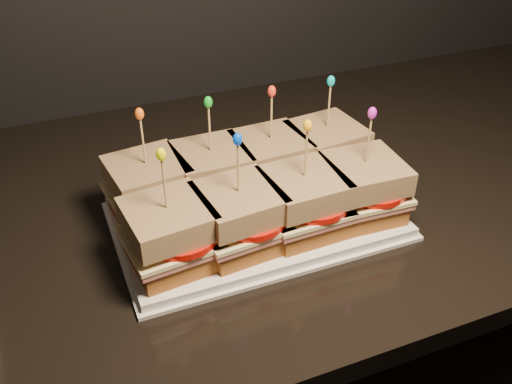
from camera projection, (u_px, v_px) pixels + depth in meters
name	position (u px, v px, depth m)	size (l,w,h in m)	color
cabinet	(262.00, 376.00, 1.21)	(2.25, 0.71, 0.91)	black
granite_slab	(264.00, 191.00, 0.94)	(2.29, 0.75, 0.03)	black
platter	(256.00, 218.00, 0.84)	(0.40, 0.24, 0.02)	white
platter_rim	(256.00, 221.00, 0.84)	(0.41, 0.26, 0.01)	white
sandwich_0_bread_bot	(151.00, 206.00, 0.82)	(0.10, 0.10, 0.03)	brown
sandwich_0_ham	(150.00, 195.00, 0.81)	(0.11, 0.11, 0.01)	#CA7269
sandwich_0_cheese	(149.00, 191.00, 0.81)	(0.11, 0.11, 0.01)	#FEECA4
sandwich_0_tomato	(158.00, 187.00, 0.80)	(0.10, 0.10, 0.01)	red
sandwich_0_bread_top	(147.00, 174.00, 0.79)	(0.10, 0.10, 0.03)	#522A13
sandwich_0_pick	(143.00, 144.00, 0.76)	(0.00, 0.00, 0.09)	tan
sandwich_0_frill	(139.00, 114.00, 0.74)	(0.01, 0.01, 0.02)	orange
sandwich_1_bread_bot	(213.00, 192.00, 0.85)	(0.10, 0.10, 0.03)	brown
sandwich_1_ham	(212.00, 182.00, 0.84)	(0.11, 0.11, 0.01)	#CA7269
sandwich_1_cheese	(212.00, 178.00, 0.84)	(0.11, 0.11, 0.01)	#FEECA4
sandwich_1_tomato	(221.00, 174.00, 0.83)	(0.10, 0.10, 0.01)	red
sandwich_1_bread_top	(211.00, 161.00, 0.82)	(0.10, 0.10, 0.03)	#522A13
sandwich_1_pick	(210.00, 132.00, 0.79)	(0.00, 0.00, 0.09)	tan
sandwich_1_frill	(208.00, 102.00, 0.77)	(0.01, 0.01, 0.02)	green
sandwich_2_bread_bot	(270.00, 179.00, 0.88)	(0.10, 0.10, 0.03)	brown
sandwich_2_ham	(271.00, 169.00, 0.87)	(0.11, 0.11, 0.01)	#CA7269
sandwich_2_cheese	(271.00, 165.00, 0.87)	(0.11, 0.11, 0.01)	#FEECA4
sandwich_2_tomato	(279.00, 161.00, 0.86)	(0.10, 0.10, 0.01)	red
sandwich_2_bread_top	(271.00, 148.00, 0.85)	(0.10, 0.10, 0.03)	#522A13
sandwich_2_pick	(271.00, 120.00, 0.82)	(0.00, 0.00, 0.09)	tan
sandwich_2_frill	(272.00, 91.00, 0.80)	(0.01, 0.01, 0.02)	red
sandwich_3_bread_bot	(324.00, 167.00, 0.91)	(0.10, 0.10, 0.03)	brown
sandwich_3_ham	(325.00, 157.00, 0.90)	(0.11, 0.11, 0.01)	#CA7269
sandwich_3_cheese	(325.00, 153.00, 0.90)	(0.11, 0.11, 0.01)	#FEECA4
sandwich_3_tomato	(334.00, 150.00, 0.89)	(0.10, 0.10, 0.01)	red
sandwich_3_bread_top	(327.00, 137.00, 0.88)	(0.10, 0.10, 0.03)	#522A13
sandwich_3_pick	(329.00, 109.00, 0.85)	(0.00, 0.00, 0.09)	tan
sandwich_3_frill	(331.00, 81.00, 0.83)	(0.01, 0.01, 0.02)	#04AEB7
sandwich_4_bread_bot	(172.00, 252.00, 0.74)	(0.10, 0.10, 0.03)	brown
sandwich_4_ham	(171.00, 242.00, 0.73)	(0.11, 0.11, 0.01)	#CA7269
sandwich_4_cheese	(170.00, 237.00, 0.72)	(0.11, 0.11, 0.01)	#FEECA4
sandwich_4_tomato	(180.00, 233.00, 0.72)	(0.10, 0.10, 0.01)	red
sandwich_4_bread_top	(168.00, 219.00, 0.71)	(0.10, 0.10, 0.03)	#522A13
sandwich_4_pick	(165.00, 187.00, 0.68)	(0.00, 0.00, 0.09)	tan
sandwich_4_frill	(161.00, 154.00, 0.65)	(0.01, 0.01, 0.02)	#E0EB02
sandwich_5_bread_bot	(240.00, 235.00, 0.77)	(0.10, 0.10, 0.03)	brown
sandwich_5_ham	(239.00, 225.00, 0.76)	(0.11, 0.11, 0.01)	#CA7269
sandwich_5_cheese	(239.00, 221.00, 0.75)	(0.11, 0.11, 0.01)	#FEECA4
sandwich_5_tomato	(249.00, 216.00, 0.75)	(0.10, 0.10, 0.01)	red
sandwich_5_bread_top	(239.00, 202.00, 0.73)	(0.10, 0.10, 0.03)	#522A13
sandwich_5_pick	(238.00, 171.00, 0.71)	(0.00, 0.00, 0.09)	tan
sandwich_5_frill	(238.00, 139.00, 0.68)	(0.01, 0.01, 0.02)	blue
sandwich_6_bread_bot	(302.00, 219.00, 0.79)	(0.10, 0.10, 0.03)	brown
sandwich_6_ham	(303.00, 209.00, 0.78)	(0.11, 0.11, 0.01)	#CA7269
sandwich_6_cheese	(303.00, 205.00, 0.78)	(0.11, 0.11, 0.01)	#FEECA4
sandwich_6_tomato	(313.00, 201.00, 0.78)	(0.10, 0.10, 0.01)	red
sandwich_6_bread_top	(304.00, 187.00, 0.76)	(0.10, 0.10, 0.03)	#522A13
sandwich_6_pick	(306.00, 157.00, 0.74)	(0.00, 0.00, 0.09)	tan
sandwich_6_frill	(308.00, 126.00, 0.71)	(0.01, 0.01, 0.02)	yellow
sandwich_7_bread_bot	(361.00, 205.00, 0.82)	(0.10, 0.10, 0.03)	brown
sandwich_7_ham	(362.00, 195.00, 0.81)	(0.11, 0.11, 0.01)	#CA7269
sandwich_7_cheese	(362.00, 190.00, 0.81)	(0.11, 0.11, 0.01)	#FEECA4
sandwich_7_tomato	(373.00, 186.00, 0.80)	(0.10, 0.10, 0.01)	red
sandwich_7_bread_top	(365.00, 173.00, 0.79)	(0.10, 0.10, 0.03)	#522A13
sandwich_7_pick	(368.00, 143.00, 0.77)	(0.00, 0.00, 0.09)	tan
sandwich_7_frill	(372.00, 113.00, 0.74)	(0.01, 0.01, 0.02)	#C821C9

